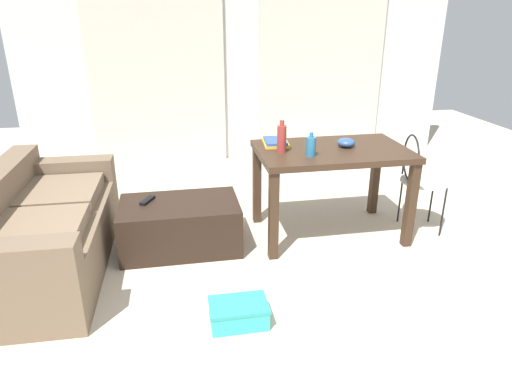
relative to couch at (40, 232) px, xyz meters
name	(u,v)px	position (x,y,z in m)	size (l,w,h in m)	color
ground_plane	(282,231)	(1.89, 0.25, -0.30)	(9.02, 9.02, 0.00)	beige
wall_back	(241,63)	(1.89, 2.53, 0.90)	(5.33, 0.10, 2.40)	silver
curtains	(242,72)	(1.89, 2.44, 0.80)	(3.64, 0.03, 2.19)	beige
couch	(40,232)	(0.00, 0.00, 0.00)	(0.86, 1.78, 0.72)	brown
coffee_table	(180,225)	(1.02, 0.13, -0.10)	(0.94, 0.58, 0.39)	black
craft_table	(332,162)	(2.27, 0.16, 0.35)	(1.22, 0.77, 0.76)	#382619
wire_chair	(418,172)	(3.03, 0.11, 0.23)	(0.40, 0.42, 0.85)	silver
bottle_near	(282,138)	(1.84, 0.14, 0.58)	(0.07, 0.07, 0.26)	#99332D
bottle_far	(311,146)	(2.04, 0.00, 0.54)	(0.08, 0.08, 0.19)	teal
bowl	(346,143)	(2.40, 0.18, 0.50)	(0.14, 0.14, 0.07)	#2D4C7A
book_stack	(276,142)	(1.84, 0.37, 0.48)	(0.23, 0.31, 0.04)	gold
scissors	(311,144)	(2.14, 0.32, 0.47)	(0.09, 0.10, 0.00)	#9EA0A5
tv_remote_primary	(147,200)	(0.77, 0.20, 0.10)	(0.05, 0.17, 0.02)	black
shoebox	(239,313)	(1.33, -0.92, -0.22)	(0.36, 0.24, 0.14)	#33B2AD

